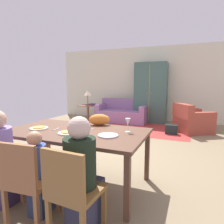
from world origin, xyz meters
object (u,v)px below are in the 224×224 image
Objects in this scene: person_woman at (82,178)px; armchair at (192,121)px; couch at (122,113)px; table_lamp at (88,93)px; dining_chair_woman at (71,189)px; book_lower at (92,105)px; person_man at (3,161)px; person_child at (39,176)px; armoire at (151,93)px; plate_near_child at (68,133)px; wine_glass at (128,122)px; dining_table at (76,135)px; side_table at (88,110)px; handbag at (171,130)px; plate_near_woman at (108,135)px; dining_chair_child at (26,178)px; cat at (99,120)px; plate_near_man at (39,128)px.

armchair is at bearing 77.91° from person_woman.
table_lamp is (-1.28, -0.26, 0.71)m from couch.
dining_chair_woman is 5.62m from book_lower.
person_man is 1.20× the size of person_child.
person_woman is at bearing -85.41° from armoire.
person_woman is 0.62× the size of couch.
armoire is at bearing 20.47° from couch.
wine_glass reaches higher than plate_near_child.
wine_glass reaches higher than dining_table.
side_table is at bearing 117.10° from dining_table.
side_table is at bearing 108.24° from person_man.
handbag is (0.97, 3.25, -0.57)m from dining_table.
person_woman is 1.91× the size of side_table.
book_lower is at bearing 172.84° from armchair.
handbag is at bearing 76.20° from person_child.
armchair is (0.96, 4.62, -0.17)m from dining_chair_woman.
plate_near_woman is 0.46× the size of table_lamp.
armoire reaches higher than dining_chair_child.
dining_chair_child is at bearing -86.75° from person_child.
person_woman is (0.53, -0.54, -0.26)m from plate_near_child.
dining_chair_woman is at bearing -96.25° from handbag.
cat is 1.45× the size of book_lower.
person_man reaches higher than plate_near_woman.
dining_chair_child is 5.50m from table_lamp.
plate_near_child is at bearing 90.56° from dining_chair_child.
plate_near_child is (0.52, -0.06, 0.00)m from plate_near_man.
armchair is at bearing -36.66° from armoire.
armchair is at bearing 78.27° from dining_chair_woman.
plate_near_woman is at bearing 1.09° from plate_near_man.
cat is at bearing 154.84° from wine_glass.
armchair reaches higher than plate_near_man.
couch is 2.17m from handbag.
plate_near_man is 4.57m from couch.
couch is 1.30m from side_table.
dining_chair_woman is at bearing -75.53° from couch.
cat is at bearing 70.84° from dining_table.
person_man is 1.28× the size of dining_chair_child.
plate_near_child is at bearing -105.83° from handbag.
person_woman is (0.53, -0.72, -0.18)m from dining_table.
table_lamp is (-2.65, 4.25, 0.24)m from plate_near_woman.
dining_table is 0.48m from cat.
person_man is (-0.52, -0.72, -0.18)m from dining_table.
wine_glass is (0.16, 0.28, 0.12)m from plate_near_woman.
plate_near_man is 4.57m from table_lamp.
cat is at bearing -111.96° from armchair.
armchair is at bearing 69.27° from plate_near_child.
cat is (0.67, 1.15, 0.33)m from person_man.
wine_glass is 0.21× the size of dining_chair_woman.
couch is at bearing 99.36° from person_child.
person_child is 2.89× the size of cat.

